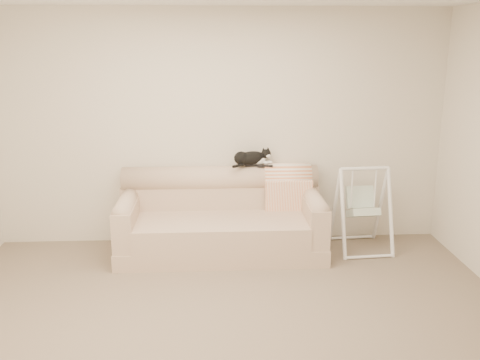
{
  "coord_description": "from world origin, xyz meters",
  "views": [
    {
      "loc": [
        -0.1,
        -3.88,
        2.27
      ],
      "look_at": [
        0.17,
        1.27,
        0.9
      ],
      "focal_mm": 40.0,
      "sensor_mm": 36.0,
      "label": 1
    }
  ],
  "objects_px": {
    "remote_b": "(265,166)",
    "tuxedo_cat": "(251,158)",
    "remote_a": "(253,165)",
    "sofa": "(221,221)",
    "baby_swing": "(362,208)"
  },
  "relations": [
    {
      "from": "remote_a",
      "to": "sofa",
      "type": "bearing_deg",
      "value": -145.92
    },
    {
      "from": "sofa",
      "to": "tuxedo_cat",
      "type": "distance_m",
      "value": 0.77
    },
    {
      "from": "tuxedo_cat",
      "to": "sofa",
      "type": "bearing_deg",
      "value": -145.59
    },
    {
      "from": "remote_b",
      "to": "baby_swing",
      "type": "distance_m",
      "value": 1.16
    },
    {
      "from": "sofa",
      "to": "remote_a",
      "type": "xyz_separation_m",
      "value": [
        0.37,
        0.25,
        0.56
      ]
    },
    {
      "from": "sofa",
      "to": "tuxedo_cat",
      "type": "relative_size",
      "value": 4.71
    },
    {
      "from": "remote_b",
      "to": "tuxedo_cat",
      "type": "bearing_deg",
      "value": 167.83
    },
    {
      "from": "remote_a",
      "to": "remote_b",
      "type": "bearing_deg",
      "value": -18.75
    },
    {
      "from": "sofa",
      "to": "remote_b",
      "type": "relative_size",
      "value": 12.54
    },
    {
      "from": "remote_a",
      "to": "baby_swing",
      "type": "bearing_deg",
      "value": -12.18
    },
    {
      "from": "tuxedo_cat",
      "to": "baby_swing",
      "type": "height_order",
      "value": "tuxedo_cat"
    },
    {
      "from": "tuxedo_cat",
      "to": "baby_swing",
      "type": "bearing_deg",
      "value": -11.44
    },
    {
      "from": "remote_b",
      "to": "tuxedo_cat",
      "type": "distance_m",
      "value": 0.18
    },
    {
      "from": "sofa",
      "to": "baby_swing",
      "type": "bearing_deg",
      "value": -0.27
    },
    {
      "from": "remote_b",
      "to": "baby_swing",
      "type": "height_order",
      "value": "baby_swing"
    }
  ]
}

